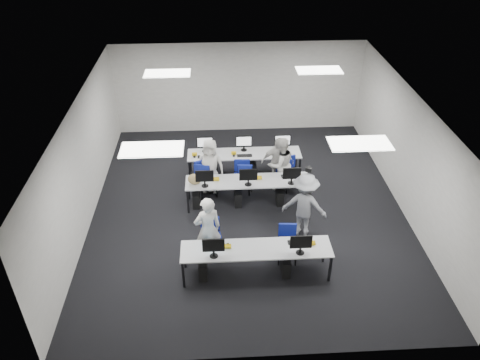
{
  "coord_description": "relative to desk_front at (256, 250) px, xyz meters",
  "views": [
    {
      "loc": [
        -0.77,
        -9.8,
        7.39
      ],
      "look_at": [
        -0.22,
        -0.16,
        1.0
      ],
      "focal_mm": 35.0,
      "sensor_mm": 36.0,
      "label": 1
    }
  ],
  "objects": [
    {
      "name": "chair_4",
      "position": [
        1.22,
        3.28,
        -0.39
      ],
      "size": [
        0.58,
        0.6,
        0.92
      ],
      "rotation": [
        0.0,
        0.0,
        0.31
      ],
      "color": "navy",
      "rests_on": "ground"
    },
    {
      "name": "student_3",
      "position": [
        0.87,
        3.43,
        0.07
      ],
      "size": [
        0.9,
        0.41,
        1.51
      ],
      "primitive_type": "imported",
      "rotation": [
        0.0,
        0.0,
        -0.05
      ],
      "color": "#B9B6AE",
      "rests_on": "ground"
    },
    {
      "name": "student_0",
      "position": [
        -1.02,
        0.56,
        0.16
      ],
      "size": [
        0.71,
        0.57,
        1.67
      ],
      "primitive_type": "imported",
      "rotation": [
        0.0,
        0.0,
        3.46
      ],
      "color": "#B9B6AE",
      "rests_on": "ground"
    },
    {
      "name": "desk_mid",
      "position": [
        0.0,
        2.6,
        0.0
      ],
      "size": [
        3.2,
        0.7,
        0.73
      ],
      "color": "#B8BABC",
      "rests_on": "ground"
    },
    {
      "name": "desk_back",
      "position": [
        0.0,
        4.0,
        0.0
      ],
      "size": [
        3.2,
        0.7,
        0.73
      ],
      "color": "#B8BABC",
      "rests_on": "ground"
    },
    {
      "name": "chair_2",
      "position": [
        -1.1,
        3.11,
        -0.37
      ],
      "size": [
        0.63,
        0.65,
        0.97
      ],
      "rotation": [
        0.0,
        0.0,
        0.37
      ],
      "color": "navy",
      "rests_on": "ground"
    },
    {
      "name": "equipment_front",
      "position": [
        -0.19,
        -0.02,
        -0.32
      ],
      "size": [
        2.51,
        0.41,
        1.19
      ],
      "color": "#0E69B9",
      "rests_on": "desk_front"
    },
    {
      "name": "room",
      "position": [
        0.0,
        2.4,
        0.82
      ],
      "size": [
        9.0,
        9.02,
        3.0
      ],
      "color": "black",
      "rests_on": "ground"
    },
    {
      "name": "desk_front",
      "position": [
        0.0,
        0.0,
        0.0
      ],
      "size": [
        3.2,
        0.7,
        0.73
      ],
      "color": "#B8BABC",
      "rests_on": "ground"
    },
    {
      "name": "chair_7",
      "position": [
        1.06,
        3.53,
        -0.41
      ],
      "size": [
        0.46,
        0.49,
        0.86
      ],
      "rotation": [
        0.0,
        0.0,
        0.09
      ],
      "color": "navy",
      "rests_on": "ground"
    },
    {
      "name": "chair_3",
      "position": [
        -0.11,
        3.2,
        -0.4
      ],
      "size": [
        0.47,
        0.5,
        0.89
      ],
      "rotation": [
        0.0,
        0.0,
        -0.07
      ],
      "color": "navy",
      "rests_on": "ground"
    },
    {
      "name": "student_1",
      "position": [
        0.94,
        3.29,
        0.1
      ],
      "size": [
        0.93,
        0.84,
        1.56
      ],
      "primitive_type": "imported",
      "rotation": [
        0.0,
        0.0,
        3.54
      ],
      "color": "#B9B6AE",
      "rests_on": "ground"
    },
    {
      "name": "student_2",
      "position": [
        -0.96,
        3.31,
        0.09
      ],
      "size": [
        0.84,
        0.64,
        1.55
      ],
      "primitive_type": "imported",
      "rotation": [
        0.0,
        0.0,
        -0.21
      ],
      "color": "#B9B6AE",
      "rests_on": "ground"
    },
    {
      "name": "chair_5",
      "position": [
        -1.14,
        3.33,
        -0.39
      ],
      "size": [
        0.55,
        0.58,
        0.91
      ],
      "rotation": [
        0.0,
        0.0,
        -0.25
      ],
      "color": "navy",
      "rests_on": "ground"
    },
    {
      "name": "handbag",
      "position": [
        -1.36,
        2.53,
        0.19
      ],
      "size": [
        0.37,
        0.25,
        0.29
      ],
      "primitive_type": "ellipsoid",
      "rotation": [
        0.0,
        0.0,
        -0.08
      ],
      "color": "tan",
      "rests_on": "desk_mid"
    },
    {
      "name": "dslr_camera",
      "position": [
        1.31,
        1.51,
        1.03
      ],
      "size": [
        0.19,
        0.22,
        0.1
      ],
      "primitive_type": "cube",
      "rotation": [
        0.0,
        0.0,
        2.8
      ],
      "color": "black",
      "rests_on": "photographer"
    },
    {
      "name": "chair_0",
      "position": [
        -0.95,
        0.67,
        -0.39
      ],
      "size": [
        0.53,
        0.56,
        0.92
      ],
      "rotation": [
        0.0,
        0.0,
        0.17
      ],
      "color": "navy",
      "rests_on": "ground"
    },
    {
      "name": "equipment_mid",
      "position": [
        -0.19,
        2.58,
        -0.32
      ],
      "size": [
        2.91,
        0.41,
        1.19
      ],
      "color": "white",
      "rests_on": "desk_mid"
    },
    {
      "name": "photographer",
      "position": [
        1.25,
        1.34,
        0.15
      ],
      "size": [
        1.22,
        0.94,
        1.66
      ],
      "primitive_type": "imported",
      "rotation": [
        0.0,
        0.0,
        2.8
      ],
      "color": "slate",
      "rests_on": "ground"
    },
    {
      "name": "equipment_back",
      "position": [
        0.19,
        4.02,
        -0.32
      ],
      "size": [
        2.91,
        0.41,
        1.19
      ],
      "color": "white",
      "rests_on": "desk_back"
    },
    {
      "name": "ceiling_panels",
      "position": [
        0.0,
        2.4,
        2.3
      ],
      "size": [
        5.2,
        4.6,
        0.02
      ],
      "color": "white",
      "rests_on": "room"
    },
    {
      "name": "chair_1",
      "position": [
        0.74,
        0.45,
        -0.41
      ],
      "size": [
        0.45,
        0.49,
        0.86
      ],
      "rotation": [
        0.0,
        0.0,
        -0.08
      ],
      "color": "navy",
      "rests_on": "ground"
    },
    {
      "name": "chair_6",
      "position": [
        -0.02,
        3.35,
        -0.41
      ],
      "size": [
        0.45,
        0.49,
        0.85
      ],
      "rotation": [
        0.0,
        0.0,
        -0.08
      ],
      "color": "navy",
      "rests_on": "ground"
    }
  ]
}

